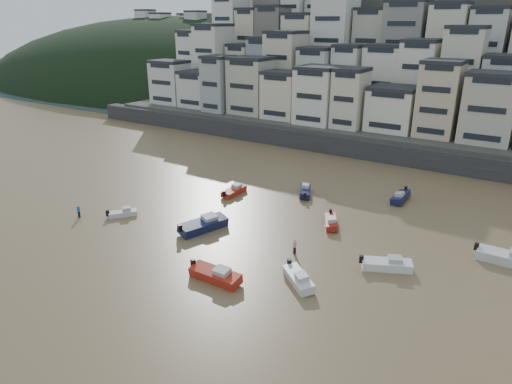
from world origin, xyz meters
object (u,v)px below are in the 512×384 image
Objects in this scene: boat_b at (299,277)px; boat_g at (508,256)px; boat_a at (215,273)px; boat_d at (387,263)px; boat_c at (203,223)px; boat_i at (401,196)px; person_blue at (79,211)px; boat_h at (305,190)px; boat_e at (331,221)px; person_pink at (295,246)px; boat_f at (234,190)px; boat_j at (123,212)px.

boat_g reaches higher than boat_b.
boat_a is 1.08× the size of boat_d.
boat_c is 1.23× the size of boat_d.
boat_d reaches higher than boat_i.
boat_a is 24.68m from person_blue.
boat_h is at bearing 166.72° from boat_g.
boat_c is at bearing -79.08° from boat_e.
person_pink is (-3.27, 5.25, 0.15)m from boat_b.
boat_f is at bearing 145.39° from person_pink.
boat_j is 24.17m from person_pink.
boat_j is at bearing -49.23° from boat_i.
person_blue is (-16.24, -5.73, -0.06)m from boat_c.
boat_g is 3.79× the size of person_blue.
boat_e is at bearing -98.49° from boat_f.
boat_c reaches higher than boat_d.
person_pink is at bearing -29.51° from boat_e.
boat_d reaches higher than boat_b.
boat_d is 34.06m from boat_j.
person_pink is (12.22, 0.90, -0.06)m from boat_c.
boat_a is at bearing -140.86° from boat_g.
boat_c reaches higher than boat_j.
boat_j is (-27.21, 1.98, -0.18)m from boat_b.
boat_b is 16.09m from boat_c.
boat_a is 18.66m from boat_e.
boat_a is at bearing -112.98° from person_pink.
boat_g is at bearing -53.06° from boat_c.
boat_d is 1.16× the size of boat_e.
boat_i is (21.49, 10.83, 0.03)m from boat_f.
boat_b is at bearing -87.85° from boat_c.
boat_f is 1.01× the size of boat_h.
person_blue is (-24.54, 2.63, 0.05)m from boat_a.
boat_g is at bearing 67.22° from boat_e.
boat_c is at bearing -37.45° from boat_i.
person_pink is at bearing 13.11° from person_blue.
boat_e is 27.22m from boat_j.
boat_i is at bearing -19.51° from boat_c.
boat_g reaches higher than boat_j.
boat_a reaches higher than boat_d.
boat_a reaches higher than boat_j.
boat_i is (2.00, 27.27, 0.01)m from boat_b.
boat_e is at bearing -20.40° from boat_i.
person_blue is at bearing -49.77° from boat_i.
boat_h is (4.95, 17.62, -0.24)m from boat_c.
boat_h reaches higher than boat_j.
boat_d is 11.44m from boat_e.
boat_d is 1.40× the size of boat_j.
boat_b is 25.49m from boat_f.
boat_c is 12.74m from boat_f.
boat_h is at bearing 2.13° from boat_c.
boat_j is at bearing -90.33° from boat_e.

